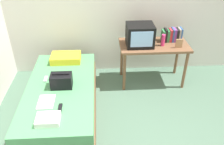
{
  "coord_description": "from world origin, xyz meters",
  "views": [
    {
      "loc": [
        -0.33,
        -2.12,
        2.51
      ],
      "look_at": [
        -0.14,
        0.95,
        0.55
      ],
      "focal_mm": 38.17,
      "sensor_mm": 36.0,
      "label": 1
    }
  ],
  "objects_px": {
    "water_bottle": "(163,40)",
    "folded_towel": "(48,119)",
    "remote_silver": "(46,79)",
    "handbag": "(61,81)",
    "desk": "(154,49)",
    "book_row": "(172,35)",
    "tv": "(140,35)",
    "picture_frame": "(179,43)",
    "remote_dark": "(60,108)",
    "bed": "(62,100)",
    "pillow": "(66,58)",
    "magazine": "(46,102)"
  },
  "relations": [
    {
      "from": "picture_frame",
      "to": "remote_silver",
      "type": "xyz_separation_m",
      "value": [
        -2.12,
        -0.44,
        -0.32
      ]
    },
    {
      "from": "tv",
      "to": "water_bottle",
      "type": "distance_m",
      "value": 0.4
    },
    {
      "from": "water_bottle",
      "to": "folded_towel",
      "type": "distance_m",
      "value": 2.24
    },
    {
      "from": "water_bottle",
      "to": "remote_silver",
      "type": "xyz_separation_m",
      "value": [
        -1.88,
        -0.53,
        -0.34
      ]
    },
    {
      "from": "pillow",
      "to": "handbag",
      "type": "height_order",
      "value": "handbag"
    },
    {
      "from": "bed",
      "to": "desk",
      "type": "distance_m",
      "value": 1.75
    },
    {
      "from": "picture_frame",
      "to": "magazine",
      "type": "bearing_deg",
      "value": -154.45
    },
    {
      "from": "desk",
      "to": "remote_dark",
      "type": "distance_m",
      "value": 1.93
    },
    {
      "from": "bed",
      "to": "water_bottle",
      "type": "bearing_deg",
      "value": 23.54
    },
    {
      "from": "pillow",
      "to": "folded_towel",
      "type": "xyz_separation_m",
      "value": [
        -0.06,
        -1.46,
        -0.02
      ]
    },
    {
      "from": "water_bottle",
      "to": "book_row",
      "type": "xyz_separation_m",
      "value": [
        0.19,
        0.17,
        0.01
      ]
    },
    {
      "from": "desk",
      "to": "tv",
      "type": "height_order",
      "value": "tv"
    },
    {
      "from": "magazine",
      "to": "remote_dark",
      "type": "xyz_separation_m",
      "value": [
        0.2,
        -0.15,
        0.01
      ]
    },
    {
      "from": "remote_dark",
      "to": "folded_towel",
      "type": "bearing_deg",
      "value": -116.23
    },
    {
      "from": "tv",
      "to": "picture_frame",
      "type": "height_order",
      "value": "tv"
    },
    {
      "from": "tv",
      "to": "magazine",
      "type": "height_order",
      "value": "tv"
    },
    {
      "from": "pillow",
      "to": "remote_dark",
      "type": "relative_size",
      "value": 3.16
    },
    {
      "from": "remote_silver",
      "to": "handbag",
      "type": "bearing_deg",
      "value": -35.4
    },
    {
      "from": "book_row",
      "to": "handbag",
      "type": "distance_m",
      "value": 2.03
    },
    {
      "from": "tv",
      "to": "magazine",
      "type": "relative_size",
      "value": 1.52
    },
    {
      "from": "water_bottle",
      "to": "book_row",
      "type": "height_order",
      "value": "book_row"
    },
    {
      "from": "tv",
      "to": "magazine",
      "type": "bearing_deg",
      "value": -141.67
    },
    {
      "from": "handbag",
      "to": "folded_towel",
      "type": "relative_size",
      "value": 1.07
    },
    {
      "from": "desk",
      "to": "remote_dark",
      "type": "xyz_separation_m",
      "value": [
        -1.45,
        -1.27,
        -0.15
      ]
    },
    {
      "from": "picture_frame",
      "to": "magazine",
      "type": "relative_size",
      "value": 0.52
    },
    {
      "from": "magazine",
      "to": "bed",
      "type": "bearing_deg",
      "value": 68.12
    },
    {
      "from": "book_row",
      "to": "bed",
      "type": "bearing_deg",
      "value": -154.1
    },
    {
      "from": "book_row",
      "to": "picture_frame",
      "type": "height_order",
      "value": "book_row"
    },
    {
      "from": "tv",
      "to": "folded_towel",
      "type": "height_order",
      "value": "tv"
    },
    {
      "from": "picture_frame",
      "to": "folded_towel",
      "type": "distance_m",
      "value": 2.37
    },
    {
      "from": "book_row",
      "to": "magazine",
      "type": "xyz_separation_m",
      "value": [
        -1.97,
        -1.24,
        -0.36
      ]
    },
    {
      "from": "pillow",
      "to": "remote_silver",
      "type": "distance_m",
      "value": 0.61
    },
    {
      "from": "bed",
      "to": "folded_towel",
      "type": "bearing_deg",
      "value": -93.97
    },
    {
      "from": "desk",
      "to": "book_row",
      "type": "bearing_deg",
      "value": 19.84
    },
    {
      "from": "picture_frame",
      "to": "pillow",
      "type": "distance_m",
      "value": 1.89
    },
    {
      "from": "remote_silver",
      "to": "picture_frame",
      "type": "bearing_deg",
      "value": 11.72
    },
    {
      "from": "remote_dark",
      "to": "folded_towel",
      "type": "relative_size",
      "value": 0.56
    },
    {
      "from": "pillow",
      "to": "handbag",
      "type": "xyz_separation_m",
      "value": [
        0.02,
        -0.75,
        0.04
      ]
    },
    {
      "from": "bed",
      "to": "remote_silver",
      "type": "height_order",
      "value": "remote_silver"
    },
    {
      "from": "desk",
      "to": "tv",
      "type": "distance_m",
      "value": 0.38
    },
    {
      "from": "water_bottle",
      "to": "remote_silver",
      "type": "distance_m",
      "value": 1.98
    },
    {
      "from": "tv",
      "to": "handbag",
      "type": "relative_size",
      "value": 1.47
    },
    {
      "from": "water_bottle",
      "to": "magazine",
      "type": "distance_m",
      "value": 2.1
    },
    {
      "from": "tv",
      "to": "handbag",
      "type": "xyz_separation_m",
      "value": [
        -1.22,
        -0.76,
        -0.33
      ]
    },
    {
      "from": "pillow",
      "to": "folded_towel",
      "type": "distance_m",
      "value": 1.46
    },
    {
      "from": "handbag",
      "to": "magazine",
      "type": "distance_m",
      "value": 0.39
    },
    {
      "from": "pillow",
      "to": "remote_silver",
      "type": "xyz_separation_m",
      "value": [
        -0.25,
        -0.56,
        -0.05
      ]
    },
    {
      "from": "desk",
      "to": "book_row",
      "type": "distance_m",
      "value": 0.4
    },
    {
      "from": "picture_frame",
      "to": "handbag",
      "type": "bearing_deg",
      "value": -161.22
    },
    {
      "from": "bed",
      "to": "picture_frame",
      "type": "distance_m",
      "value": 2.06
    }
  ]
}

